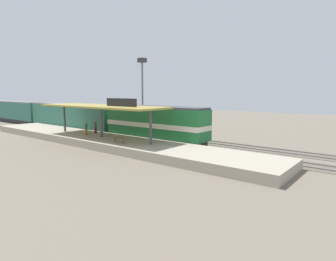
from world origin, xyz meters
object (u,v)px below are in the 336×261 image
(person_waiting, at_px, (86,128))
(passenger_carriage_front, at_px, (72,117))
(passenger_carriage_rear, at_px, (15,111))
(platform_bench, at_px, (119,139))
(person_walking, at_px, (95,126))
(freight_car, at_px, (115,119))
(locomotive, at_px, (155,124))
(light_mast, at_px, (142,79))

(person_waiting, bearing_deg, passenger_carriage_front, 65.41)
(passenger_carriage_rear, xyz_separation_m, person_waiting, (-5.02, -31.78, -0.46))
(platform_bench, bearing_deg, person_walking, 69.52)
(platform_bench, height_order, person_waiting, person_waiting)
(person_walking, bearing_deg, passenger_carriage_rear, 84.39)
(platform_bench, bearing_deg, passenger_carriage_front, 71.71)
(freight_car, bearing_deg, platform_bench, -129.58)
(freight_car, bearing_deg, person_waiting, -149.61)
(locomotive, bearing_deg, light_mast, 50.60)
(passenger_carriage_front, relative_size, light_mast, 1.71)
(locomotive, distance_m, passenger_carriage_rear, 38.80)
(light_mast, distance_m, person_waiting, 14.61)
(locomotive, bearing_deg, passenger_carriage_front, 90.00)
(platform_bench, height_order, passenger_carriage_front, passenger_carriage_front)
(platform_bench, distance_m, freight_car, 16.65)
(light_mast, bearing_deg, person_waiting, -169.10)
(freight_car, height_order, light_mast, light_mast)
(passenger_carriage_front, xyz_separation_m, passenger_carriage_rear, (0.00, 20.80, 0.00))
(platform_bench, bearing_deg, passenger_carriage_rear, 81.24)
(light_mast, height_order, person_waiting, light_mast)
(passenger_carriage_rear, bearing_deg, platform_bench, -98.76)
(person_waiting, bearing_deg, freight_car, 30.39)
(platform_bench, distance_m, locomotive, 6.10)
(platform_bench, distance_m, person_walking, 8.45)
(passenger_carriage_rear, relative_size, person_waiting, 11.70)
(platform_bench, height_order, locomotive, locomotive)
(locomotive, distance_m, passenger_carriage_front, 18.00)
(person_walking, bearing_deg, passenger_carriage_front, 73.44)
(freight_car, height_order, person_walking, freight_car)
(freight_car, distance_m, person_walking, 9.10)
(freight_car, xyz_separation_m, person_walking, (-7.65, -4.92, -0.12))
(passenger_carriage_front, xyz_separation_m, light_mast, (7.80, -8.51, 6.08))
(platform_bench, bearing_deg, freight_car, 50.42)
(passenger_carriage_front, xyz_separation_m, person_waiting, (-5.02, -10.98, -0.46))
(locomotive, height_order, person_waiting, locomotive)
(passenger_carriage_rear, distance_m, person_walking, 31.21)
(light_mast, bearing_deg, freight_car, 135.25)
(passenger_carriage_front, bearing_deg, passenger_carriage_rear, 90.00)
(platform_bench, bearing_deg, light_mast, 34.96)
(freight_car, bearing_deg, person_walking, -147.25)
(light_mast, bearing_deg, locomotive, -129.40)
(person_walking, bearing_deg, platform_bench, -110.48)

